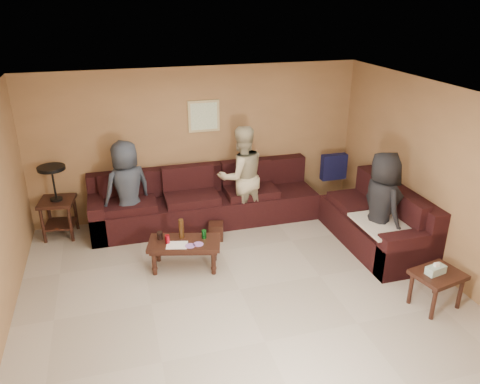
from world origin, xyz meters
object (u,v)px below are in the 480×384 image
(person_left, at_px, (128,190))
(person_right, at_px, (381,206))
(side_table_right, at_px, (437,277))
(person_middle, at_px, (241,176))
(sectional_sofa, at_px, (262,211))
(end_table_left, at_px, (57,200))
(coffee_table, at_px, (184,245))
(waste_bin, at_px, (216,231))

(person_left, distance_m, person_right, 3.76)
(side_table_right, bearing_deg, person_middle, 120.08)
(sectional_sofa, relative_size, end_table_left, 4.00)
(coffee_table, xyz_separation_m, waste_bin, (0.61, 0.68, -0.22))
(person_right, bearing_deg, person_left, 62.05)
(sectional_sofa, distance_m, person_middle, 0.65)
(sectional_sofa, relative_size, person_middle, 2.79)
(person_right, bearing_deg, waste_bin, 59.76)
(person_middle, relative_size, person_right, 1.05)
(end_table_left, relative_size, waste_bin, 4.39)
(coffee_table, xyz_separation_m, end_table_left, (-1.72, 1.46, 0.26))
(waste_bin, bearing_deg, person_left, 158.11)
(person_left, bearing_deg, end_table_left, -36.92)
(coffee_table, relative_size, person_middle, 0.65)
(waste_bin, bearing_deg, person_right, -28.22)
(sectional_sofa, height_order, person_left, person_left)
(coffee_table, xyz_separation_m, person_right, (2.73, -0.46, 0.44))
(waste_bin, bearing_deg, end_table_left, 161.46)
(waste_bin, bearing_deg, person_middle, 38.88)
(waste_bin, relative_size, person_left, 0.17)
(end_table_left, distance_m, side_table_right, 5.51)
(side_table_right, relative_size, person_left, 0.42)
(sectional_sofa, xyz_separation_m, end_table_left, (-3.12, 0.68, 0.28))
(sectional_sofa, distance_m, person_left, 2.14)
(coffee_table, xyz_separation_m, side_table_right, (2.78, -1.71, 0.05))
(waste_bin, xyz_separation_m, person_middle, (0.54, 0.43, 0.70))
(waste_bin, relative_size, person_middle, 0.16)
(coffee_table, distance_m, person_right, 2.80)
(person_left, height_order, person_right, person_right)
(person_left, bearing_deg, coffee_table, 96.37)
(person_middle, distance_m, person_right, 2.23)
(sectional_sofa, relative_size, coffee_table, 4.32)
(side_table_right, relative_size, person_middle, 0.39)
(end_table_left, distance_m, person_middle, 2.89)
(sectional_sofa, relative_size, person_left, 3.00)
(person_left, relative_size, person_middle, 0.93)
(side_table_right, xyz_separation_m, person_left, (-3.43, 2.89, 0.37))
(person_left, bearing_deg, side_table_right, 117.34)
(waste_bin, distance_m, person_left, 1.50)
(person_left, xyz_separation_m, person_middle, (1.80, -0.07, 0.06))
(coffee_table, distance_m, waste_bin, 0.94)
(coffee_table, distance_m, side_table_right, 3.26)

